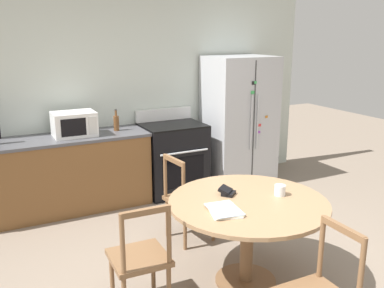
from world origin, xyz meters
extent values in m
plane|color=gray|center=(0.00, 0.00, 0.00)|extent=(14.00, 14.00, 0.00)
cube|color=silver|center=(0.00, 2.65, 1.30)|extent=(5.20, 0.10, 2.60)
cube|color=brown|center=(-1.11, 2.29, 0.43)|extent=(2.18, 0.62, 0.86)
cube|color=#4C4C51|center=(-1.11, 2.29, 0.88)|extent=(2.21, 0.64, 0.03)
cube|color=#B2B5BA|center=(1.40, 2.22, 0.88)|extent=(0.89, 0.71, 1.77)
cube|color=#333333|center=(1.40, 1.86, 0.88)|extent=(0.01, 0.01, 1.69)
cylinder|color=silver|center=(1.35, 1.85, 0.93)|extent=(0.02, 0.02, 0.74)
cylinder|color=silver|center=(1.45, 1.85, 0.93)|extent=(0.02, 0.02, 0.74)
cube|color=#3FB259|center=(1.39, 1.86, 1.45)|extent=(0.04, 0.01, 0.03)
cube|color=red|center=(1.49, 1.86, 0.88)|extent=(0.04, 0.01, 0.03)
cube|color=purple|center=(1.48, 1.86, 0.78)|extent=(0.04, 0.02, 0.03)
cube|color=black|center=(1.37, 1.86, 1.44)|extent=(0.06, 0.01, 0.04)
cube|color=orange|center=(1.60, 1.86, 0.98)|extent=(0.04, 0.01, 0.03)
cube|color=#3FB259|center=(1.36, 1.86, 1.32)|extent=(0.05, 0.01, 0.04)
cube|color=black|center=(0.40, 2.26, 0.45)|extent=(0.79, 0.64, 0.90)
cube|color=black|center=(0.40, 1.94, 0.36)|extent=(0.57, 0.01, 0.40)
cylinder|color=silver|center=(0.40, 1.91, 0.63)|extent=(0.65, 0.02, 0.02)
cube|color=black|center=(0.40, 2.26, 0.91)|extent=(0.79, 0.64, 0.02)
cube|color=white|center=(0.40, 2.55, 1.00)|extent=(0.79, 0.06, 0.16)
cube|color=white|center=(-0.85, 2.28, 1.04)|extent=(0.48, 0.36, 0.28)
cube|color=black|center=(-0.90, 2.09, 1.04)|extent=(0.28, 0.01, 0.20)
cube|color=silver|center=(-0.68, 2.09, 1.04)|extent=(0.10, 0.01, 0.20)
cylinder|color=brown|center=(-0.33, 2.32, 0.99)|extent=(0.07, 0.07, 0.18)
cylinder|color=brown|center=(-0.33, 2.32, 1.12)|extent=(0.03, 0.03, 0.07)
cylinder|color=#262626|center=(-0.33, 2.32, 1.16)|extent=(0.03, 0.03, 0.01)
cylinder|color=#997551|center=(0.05, 0.01, 0.73)|extent=(1.31, 1.31, 0.03)
cylinder|color=brown|center=(0.05, 0.01, 0.37)|extent=(0.11, 0.11, 0.69)
cylinder|color=brown|center=(0.05, 0.01, 0.01)|extent=(0.52, 0.52, 0.03)
cube|color=brown|center=(-0.01, 0.94, 0.43)|extent=(0.46, 0.46, 0.04)
cylinder|color=brown|center=(0.14, 1.13, 0.21)|extent=(0.04, 0.04, 0.41)
cylinder|color=brown|center=(0.18, 0.79, 0.21)|extent=(0.04, 0.04, 0.41)
cylinder|color=brown|center=(-0.20, 1.09, 0.21)|extent=(0.04, 0.04, 0.41)
cylinder|color=brown|center=(-0.17, 0.75, 0.21)|extent=(0.04, 0.04, 0.41)
cylinder|color=brown|center=(-0.22, 1.09, 0.68)|extent=(0.04, 0.04, 0.45)
cylinder|color=brown|center=(-0.18, 0.75, 0.68)|extent=(0.04, 0.04, 0.45)
cube|color=brown|center=(-0.20, 0.92, 0.88)|extent=(0.07, 0.35, 0.04)
cylinder|color=brown|center=(0.13, -1.09, 0.68)|extent=(0.04, 0.04, 0.45)
cylinder|color=brown|center=(0.13, -0.75, 0.68)|extent=(0.04, 0.04, 0.45)
cube|color=brown|center=(0.13, -0.92, 0.88)|extent=(0.04, 0.34, 0.04)
cube|color=brown|center=(-0.88, 0.09, 0.43)|extent=(0.43, 0.43, 0.04)
cylinder|color=brown|center=(-1.05, 0.27, 0.21)|extent=(0.04, 0.04, 0.41)
cylinder|color=brown|center=(-0.70, 0.26, 0.21)|extent=(0.04, 0.04, 0.41)
cylinder|color=brown|center=(-1.06, -0.09, 0.68)|extent=(0.04, 0.04, 0.45)
cylinder|color=brown|center=(-0.71, -0.10, 0.68)|extent=(0.04, 0.04, 0.45)
cube|color=brown|center=(-0.89, -0.10, 0.88)|extent=(0.35, 0.05, 0.04)
cylinder|color=silver|center=(0.35, -0.01, 0.79)|extent=(0.09, 0.09, 0.09)
cylinder|color=#4C8C59|center=(0.35, -0.01, 0.77)|extent=(0.08, 0.08, 0.05)
cube|color=black|center=(-0.03, 0.19, 0.76)|extent=(0.15, 0.15, 0.03)
cube|color=black|center=(-0.05, 0.21, 0.79)|extent=(0.16, 0.15, 0.06)
cube|color=white|center=(-0.24, -0.09, 0.75)|extent=(0.30, 0.35, 0.01)
cube|color=beige|center=(-0.24, -0.09, 0.76)|extent=(0.28, 0.34, 0.01)
cube|color=silver|center=(-0.24, -0.09, 0.77)|extent=(0.26, 0.33, 0.01)
camera|label=1|loc=(-1.84, -2.68, 2.09)|focal=40.00mm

